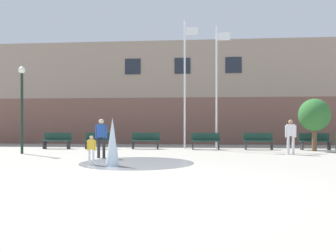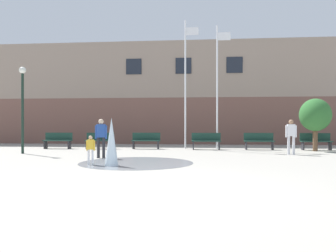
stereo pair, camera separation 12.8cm
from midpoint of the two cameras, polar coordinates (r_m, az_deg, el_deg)
The scene contains 16 objects.
ground_plane at distance 7.21m, azimuth -2.77°, elevation -10.59°, with size 100.00×100.00×0.00m, color #9E998E.
library_building at distance 25.87m, azimuth 2.65°, elevation 5.24°, with size 36.00×6.05×7.26m.
splash_fountain at distance 11.18m, azimuth -8.70°, elevation -3.81°, with size 4.06×4.06×1.59m.
park_bench_far_left at distance 19.64m, azimuth -18.93°, elevation -2.36°, with size 1.60×0.44×0.91m.
park_bench_left_of_flagpoles at distance 18.87m, azimuth -12.12°, elevation -2.46°, with size 1.60×0.44×0.91m.
park_bench_center at distance 18.50m, azimuth -4.14°, elevation -2.51°, with size 1.60×0.44×0.91m.
park_bench_under_right_flagpole at distance 18.08m, azimuth 6.36°, elevation -2.57°, with size 1.60×0.44×0.91m.
park_bench_near_trashcan at distance 18.54m, azimuth 15.25°, elevation -2.51°, with size 1.60×0.44×0.91m.
park_bench_far_right at distance 19.31m, azimuth 24.03°, elevation -2.41°, with size 1.60×0.44×0.91m.
adult_in_red at distance 15.92m, azimuth 20.37°, elevation -1.32°, with size 0.50×0.22×1.59m.
teen_by_trashcan at distance 13.60m, azimuth -11.82°, elevation -1.56°, with size 0.50×0.33×1.59m.
child_with_pink_shirt at distance 11.34m, azimuth -13.51°, elevation -3.71°, with size 0.31×0.17×0.99m.
flagpole_left at distance 18.83m, azimuth 2.83°, elevation 7.95°, with size 0.80×0.10×7.30m.
flagpole_right at distance 18.84m, azimuth 8.35°, elevation 7.43°, with size 0.80×0.10×6.97m.
lamp_post_left_lane at distance 16.87m, azimuth -24.30°, elevation 4.60°, with size 0.32×0.32×4.08m.
street_tree_near_building at distance 18.44m, azimuth 23.95°, elevation 1.72°, with size 1.57×1.57×2.70m.
Camera 1 is at (0.86, -7.03, 1.35)m, focal length 35.00 mm.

